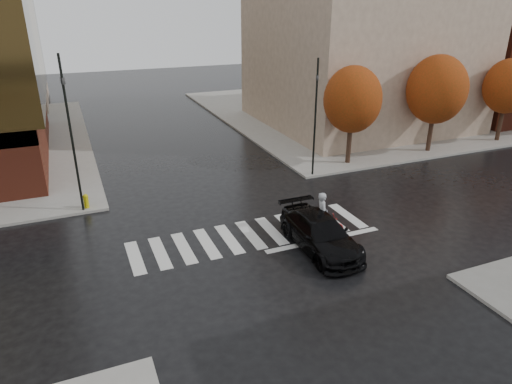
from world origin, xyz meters
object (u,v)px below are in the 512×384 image
traffic_light_ne (316,111)px  cyclist (323,222)px  traffic_light_nw (69,124)px  fire_hydrant (86,200)px  sedan (320,233)px

traffic_light_ne → cyclist: bearing=78.4°
traffic_light_nw → traffic_light_ne: (13.91, 0.00, -0.57)m
traffic_light_nw → fire_hydrant: bearing=115.8°
traffic_light_nw → traffic_light_ne: size_ratio=1.11×
cyclist → traffic_light_ne: 8.83m
traffic_light_nw → cyclist: bearing=35.5°
sedan → traffic_light_ne: size_ratio=0.73×
sedan → cyclist: size_ratio=2.29×
traffic_light_nw → traffic_light_ne: 13.92m
sedan → traffic_light_nw: traffic_light_nw is taller
sedan → fire_hydrant: 12.69m
cyclist → fire_hydrant: size_ratio=2.92×
sedan → traffic_light_ne: traffic_light_ne is taller
cyclist → sedan: bearing=158.6°
sedan → cyclist: bearing=54.3°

